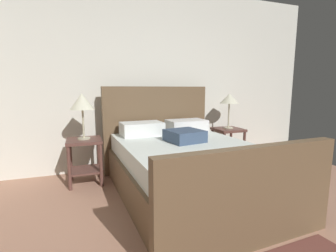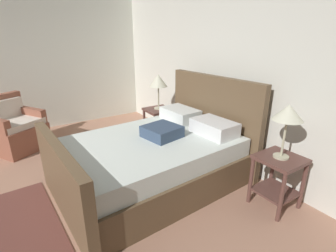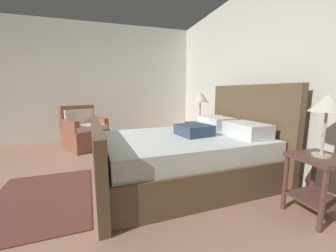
% 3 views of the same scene
% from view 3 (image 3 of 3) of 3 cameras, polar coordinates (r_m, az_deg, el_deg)
% --- Properties ---
extents(ground_plane, '(5.73, 6.40, 0.02)m').
position_cam_3_polar(ground_plane, '(3.03, -35.36, -15.82)').
color(ground_plane, '#A6765F').
extents(wall_back, '(5.85, 0.12, 2.80)m').
position_cam_3_polar(wall_back, '(3.50, 24.54, 11.97)').
color(wall_back, silver).
rests_on(wall_back, ground).
extents(wall_side_left, '(0.12, 6.52, 2.80)m').
position_cam_3_polar(wall_side_left, '(5.63, -27.66, 10.47)').
color(wall_side_left, silver).
rests_on(wall_side_left, ground).
extents(bed, '(1.77, 2.32, 1.29)m').
position_cam_3_polar(bed, '(2.83, 5.10, -7.77)').
color(bed, brown).
rests_on(bed, ground).
extents(nightstand_right, '(0.44, 0.44, 0.60)m').
position_cam_3_polar(nightstand_right, '(2.48, 35.84, -11.05)').
color(nightstand_right, brown).
rests_on(nightstand_right, ground).
extents(table_lamp_right, '(0.30, 0.30, 0.58)m').
position_cam_3_polar(table_lamp_right, '(2.35, 37.42, 4.62)').
color(table_lamp_right, '#B7B293').
rests_on(table_lamp_right, nightstand_right).
extents(nightstand_left, '(0.44, 0.44, 0.60)m').
position_cam_3_polar(nightstand_left, '(4.13, 8.57, -1.74)').
color(nightstand_left, brown).
rests_on(nightstand_left, ground).
extents(table_lamp_left, '(0.31, 0.31, 0.60)m').
position_cam_3_polar(table_lamp_left, '(4.05, 8.80, 7.67)').
color(table_lamp_left, '#B7B293').
rests_on(table_lamp_left, nightstand_left).
extents(armchair, '(1.00, 0.99, 0.90)m').
position_cam_3_polar(armchair, '(4.74, -21.88, -1.56)').
color(armchair, brown).
rests_on(armchair, ground).
extents(area_rug, '(1.57, 1.12, 0.01)m').
position_cam_3_polar(area_rug, '(2.85, -31.15, -16.67)').
color(area_rug, brown).
rests_on(area_rug, ground).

